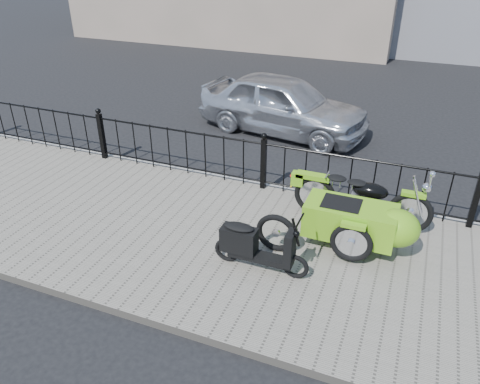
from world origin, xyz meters
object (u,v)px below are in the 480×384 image
at_px(scooter, 254,246).
at_px(sedan_car, 283,104).
at_px(motorcycle_sidecar, 364,217).
at_px(spare_tire, 276,233).

bearing_deg(scooter, sedan_car, 103.18).
height_order(motorcycle_sidecar, scooter, motorcycle_sidecar).
relative_size(motorcycle_sidecar, scooter, 1.65).
distance_m(spare_tire, sedan_car, 5.02).
distance_m(motorcycle_sidecar, sedan_car, 4.90).
bearing_deg(motorcycle_sidecar, sedan_car, 121.27).
xyz_separation_m(scooter, sedan_car, (-1.24, 5.31, 0.21)).
bearing_deg(spare_tire, motorcycle_sidecar, 28.65).
bearing_deg(scooter, spare_tire, 72.27).
relative_size(motorcycle_sidecar, spare_tire, 3.71).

